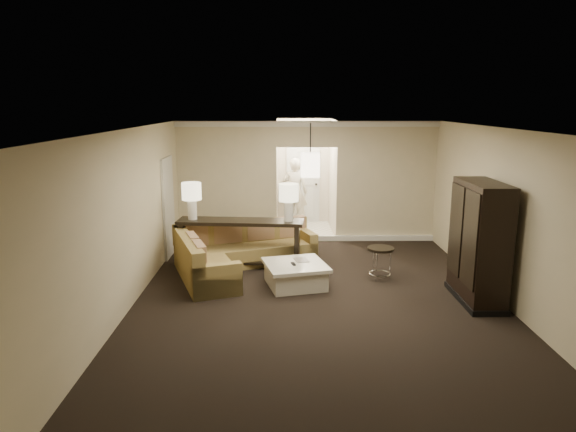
{
  "coord_description": "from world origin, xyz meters",
  "views": [
    {
      "loc": [
        -0.6,
        -7.8,
        3.18
      ],
      "look_at": [
        -0.48,
        1.2,
        1.2
      ],
      "focal_mm": 32.0,
      "sensor_mm": 36.0,
      "label": 1
    }
  ],
  "objects_px": {
    "person": "(295,188)",
    "console_table": "(241,239)",
    "armoire": "(479,245)",
    "drink_table": "(380,257)",
    "sectional_sofa": "(234,253)",
    "coffee_table": "(295,274)"
  },
  "relations": [
    {
      "from": "coffee_table",
      "to": "console_table",
      "type": "bearing_deg",
      "value": 133.19
    },
    {
      "from": "armoire",
      "to": "drink_table",
      "type": "relative_size",
      "value": 3.24
    },
    {
      "from": "person",
      "to": "console_table",
      "type": "bearing_deg",
      "value": 85.37
    },
    {
      "from": "sectional_sofa",
      "to": "coffee_table",
      "type": "relative_size",
      "value": 2.36
    },
    {
      "from": "console_table",
      "to": "drink_table",
      "type": "height_order",
      "value": "console_table"
    },
    {
      "from": "sectional_sofa",
      "to": "person",
      "type": "bearing_deg",
      "value": 51.25
    },
    {
      "from": "console_table",
      "to": "coffee_table",
      "type": "bearing_deg",
      "value": -41.5
    },
    {
      "from": "sectional_sofa",
      "to": "drink_table",
      "type": "distance_m",
      "value": 2.8
    },
    {
      "from": "sectional_sofa",
      "to": "person",
      "type": "distance_m",
      "value": 3.98
    },
    {
      "from": "armoire",
      "to": "drink_table",
      "type": "xyz_separation_m",
      "value": [
        -1.37,
        1.06,
        -0.51
      ]
    },
    {
      "from": "coffee_table",
      "to": "drink_table",
      "type": "relative_size",
      "value": 2.06
    },
    {
      "from": "coffee_table",
      "to": "person",
      "type": "height_order",
      "value": "person"
    },
    {
      "from": "sectional_sofa",
      "to": "armoire",
      "type": "distance_m",
      "value": 4.47
    },
    {
      "from": "console_table",
      "to": "drink_table",
      "type": "relative_size",
      "value": 4.11
    },
    {
      "from": "armoire",
      "to": "drink_table",
      "type": "distance_m",
      "value": 1.81
    },
    {
      "from": "armoire",
      "to": "person",
      "type": "bearing_deg",
      "value": 117.7
    },
    {
      "from": "drink_table",
      "to": "person",
      "type": "height_order",
      "value": "person"
    },
    {
      "from": "drink_table",
      "to": "person",
      "type": "xyz_separation_m",
      "value": [
        -1.45,
        4.31,
        0.56
      ]
    },
    {
      "from": "console_table",
      "to": "armoire",
      "type": "height_order",
      "value": "armoire"
    },
    {
      "from": "coffee_table",
      "to": "person",
      "type": "distance_m",
      "value": 4.7
    },
    {
      "from": "console_table",
      "to": "armoire",
      "type": "distance_m",
      "value": 4.42
    },
    {
      "from": "sectional_sofa",
      "to": "coffee_table",
      "type": "bearing_deg",
      "value": -58.04
    }
  ]
}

